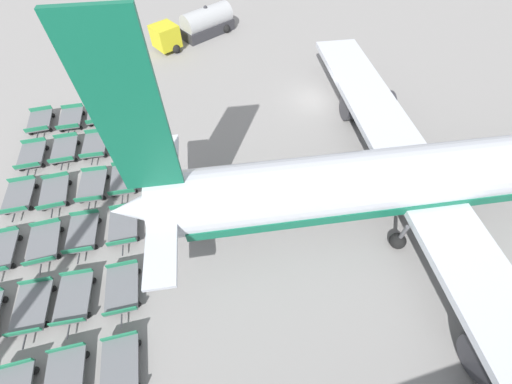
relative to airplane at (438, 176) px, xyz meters
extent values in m
plane|color=gray|center=(-12.86, -2.51, -2.91)|extent=(500.00, 500.00, 0.00)
cylinder|color=silver|center=(0.08, 0.63, 0.18)|extent=(8.15, 35.82, 3.80)
cone|color=silver|center=(-2.11, -17.04, 0.18)|extent=(4.14, 4.96, 3.61)
cube|color=#146B4C|center=(-2.02, -16.34, 6.34)|extent=(0.63, 2.86, 8.51)
cube|color=silver|center=(-2.02, -16.28, 0.75)|extent=(10.29, 2.78, 0.24)
cube|color=silver|center=(-0.10, -0.78, -0.67)|extent=(36.53, 8.30, 0.44)
cylinder|color=#333338|center=(-9.50, 0.79, -1.79)|extent=(2.63, 4.32, 2.14)
cube|color=#146B4C|center=(0.08, 0.63, -0.48)|extent=(7.79, 32.30, 0.68)
cylinder|color=#56565B|center=(2.42, -3.25, -1.59)|extent=(0.24, 0.24, 1.64)
sphere|color=black|center=(2.42, -3.25, -2.41)|extent=(1.00, 1.00, 1.00)
cylinder|color=#56565B|center=(-3.14, -2.56, -1.59)|extent=(0.24, 0.24, 1.64)
sphere|color=black|center=(-3.14, -2.56, -2.41)|extent=(1.00, 1.00, 1.00)
cube|color=yellow|center=(-25.46, -14.49, -1.41)|extent=(3.19, 3.20, 2.17)
cube|color=#333338|center=(-27.93, -9.64, -2.35)|extent=(4.87, 6.50, 1.11)
cylinder|color=#B7BABC|center=(-27.93, -9.64, -1.23)|extent=(4.71, 6.22, 2.34)
sphere|color=#333338|center=(-27.93, -9.64, -0.06)|extent=(0.44, 0.44, 0.44)
sphere|color=black|center=(-26.61, -14.71, -2.46)|extent=(0.90, 0.90, 0.90)
sphere|color=black|center=(-24.61, -13.69, -2.46)|extent=(0.90, 0.90, 0.90)
sphere|color=black|center=(-29.74, -8.55, -2.46)|extent=(0.90, 0.90, 0.90)
sphere|color=black|center=(-27.75, -7.53, -2.46)|extent=(0.90, 0.90, 0.90)
cube|color=slate|center=(-15.56, -25.98, -2.36)|extent=(2.82, 1.76, 0.10)
cube|color=#237F56|center=(-14.20, -25.97, -2.15)|extent=(0.09, 1.73, 0.32)
cube|color=#237F56|center=(-16.92, -25.99, -2.15)|extent=(0.09, 1.73, 0.32)
cube|color=#333338|center=(-13.81, -25.96, -2.48)|extent=(0.70, 0.07, 0.06)
sphere|color=black|center=(-14.57, -26.71, -2.73)|extent=(0.36, 0.36, 0.36)
sphere|color=black|center=(-14.59, -25.23, -2.73)|extent=(0.36, 0.36, 0.36)
sphere|color=black|center=(-16.54, -26.72, -2.73)|extent=(0.36, 0.36, 0.36)
sphere|color=black|center=(-16.55, -25.25, -2.73)|extent=(0.36, 0.36, 0.36)
cube|color=slate|center=(-11.45, -26.00, -2.36)|extent=(2.85, 1.80, 0.10)
cube|color=#237F56|center=(-10.08, -26.03, -2.15)|extent=(0.12, 1.74, 0.32)
cube|color=#237F56|center=(-12.81, -25.96, -2.15)|extent=(0.12, 1.74, 0.32)
cube|color=#333338|center=(-9.69, -26.04, -2.48)|extent=(0.70, 0.08, 0.06)
sphere|color=black|center=(-10.48, -26.76, -2.73)|extent=(0.36, 0.36, 0.36)
sphere|color=black|center=(-10.45, -25.28, -2.73)|extent=(0.36, 0.36, 0.36)
sphere|color=black|center=(-12.44, -26.71, -2.73)|extent=(0.36, 0.36, 0.36)
sphere|color=black|center=(-12.41, -25.24, -2.73)|extent=(0.36, 0.36, 0.36)
cube|color=slate|center=(-7.46, -26.22, -2.36)|extent=(2.87, 1.84, 0.10)
cube|color=#237F56|center=(-6.10, -26.27, -2.15)|extent=(0.15, 1.74, 0.32)
cube|color=#237F56|center=(-8.83, -26.17, -2.15)|extent=(0.15, 1.74, 0.32)
cube|color=#333338|center=(-5.71, -26.29, -2.48)|extent=(0.70, 0.09, 0.06)
sphere|color=black|center=(-6.51, -26.99, -2.73)|extent=(0.36, 0.36, 0.36)
sphere|color=black|center=(-6.46, -25.52, -2.73)|extent=(0.36, 0.36, 0.36)
sphere|color=black|center=(-8.47, -26.92, -2.73)|extent=(0.36, 0.36, 0.36)
sphere|color=black|center=(-8.42, -25.45, -2.73)|extent=(0.36, 0.36, 0.36)
cube|color=#237F56|center=(-4.59, -26.53, -2.15)|extent=(0.13, 1.74, 0.32)
sphere|color=black|center=(-2.23, -25.86, -2.73)|extent=(0.36, 0.36, 0.36)
sphere|color=black|center=(-4.19, -25.80, -2.73)|extent=(0.36, 0.36, 0.36)
sphere|color=black|center=(-0.20, -25.89, -2.73)|extent=(0.36, 0.36, 0.36)
cube|color=slate|center=(-15.23, -23.52, -2.36)|extent=(2.90, 1.89, 0.10)
cube|color=#237F56|center=(-13.87, -23.59, -2.15)|extent=(0.18, 1.74, 0.32)
cube|color=#237F56|center=(-16.59, -23.44, -2.15)|extent=(0.18, 1.74, 0.32)
cube|color=#333338|center=(-13.48, -23.61, -2.48)|extent=(0.70, 0.10, 0.06)
sphere|color=black|center=(-14.29, -24.31, -2.73)|extent=(0.36, 0.36, 0.36)
sphere|color=black|center=(-14.21, -22.84, -2.73)|extent=(0.36, 0.36, 0.36)
sphere|color=black|center=(-16.25, -24.20, -2.73)|extent=(0.36, 0.36, 0.36)
sphere|color=black|center=(-16.17, -22.73, -2.73)|extent=(0.36, 0.36, 0.36)
cube|color=slate|center=(-11.42, -23.68, -2.36)|extent=(2.86, 1.83, 0.10)
cube|color=#237F56|center=(-10.06, -23.72, -2.15)|extent=(0.14, 1.74, 0.32)
cube|color=#237F56|center=(-12.79, -23.63, -2.15)|extent=(0.14, 1.74, 0.32)
cube|color=#333338|center=(-9.67, -23.74, -2.48)|extent=(0.70, 0.08, 0.06)
sphere|color=black|center=(-10.47, -24.45, -2.73)|extent=(0.36, 0.36, 0.36)
sphere|color=black|center=(-10.42, -22.97, -2.73)|extent=(0.36, 0.36, 0.36)
sphere|color=black|center=(-12.43, -24.38, -2.73)|extent=(0.36, 0.36, 0.36)
sphere|color=black|center=(-12.38, -22.91, -2.73)|extent=(0.36, 0.36, 0.36)
cube|color=slate|center=(-7.18, -23.93, -2.36)|extent=(2.81, 1.74, 0.10)
cube|color=#237F56|center=(-5.81, -23.93, -2.15)|extent=(0.08, 1.73, 0.32)
cube|color=#237F56|center=(-8.54, -23.94, -2.15)|extent=(0.08, 1.73, 0.32)
cube|color=#333338|center=(-5.42, -23.93, -2.48)|extent=(0.70, 0.06, 0.06)
sphere|color=black|center=(-6.19, -24.67, -2.73)|extent=(0.36, 0.36, 0.36)
sphere|color=black|center=(-6.20, -23.19, -2.73)|extent=(0.36, 0.36, 0.36)
sphere|color=black|center=(-8.16, -24.67, -2.73)|extent=(0.36, 0.36, 0.36)
sphere|color=black|center=(-8.16, -23.20, -2.73)|extent=(0.36, 0.36, 0.36)
cube|color=slate|center=(-3.17, -24.09, -2.36)|extent=(2.81, 1.74, 0.10)
cube|color=#237F56|center=(-1.81, -24.09, -2.15)|extent=(0.08, 1.73, 0.32)
cube|color=#237F56|center=(-4.53, -24.09, -2.15)|extent=(0.08, 1.73, 0.32)
cube|color=#333338|center=(-1.42, -24.09, -2.48)|extent=(0.70, 0.06, 0.06)
sphere|color=black|center=(-2.19, -24.83, -2.73)|extent=(0.36, 0.36, 0.36)
sphere|color=black|center=(-2.18, -23.35, -2.73)|extent=(0.36, 0.36, 0.36)
sphere|color=black|center=(-4.15, -24.82, -2.73)|extent=(0.36, 0.36, 0.36)
sphere|color=black|center=(-4.15, -23.35, -2.73)|extent=(0.36, 0.36, 0.36)
cube|color=slate|center=(0.78, -24.18, -2.36)|extent=(2.93, 1.94, 0.10)
cube|color=#237F56|center=(2.14, -24.29, -2.15)|extent=(0.21, 1.73, 0.32)
cube|color=#237F56|center=(-0.58, -24.08, -2.15)|extent=(0.21, 1.73, 0.32)
cube|color=#333338|center=(2.53, -24.31, -2.48)|extent=(0.70, 0.11, 0.06)
sphere|color=black|center=(1.71, -24.99, -2.73)|extent=(0.36, 0.36, 0.36)
sphere|color=black|center=(1.82, -23.52, -2.73)|extent=(0.36, 0.36, 0.36)
sphere|color=black|center=(-0.25, -24.85, -2.73)|extent=(0.36, 0.36, 0.36)
sphere|color=black|center=(-0.14, -23.38, -2.73)|extent=(0.36, 0.36, 0.36)
cube|color=#237F56|center=(3.57, -24.47, -2.15)|extent=(0.11, 1.73, 0.32)
sphere|color=black|center=(3.94, -25.21, -2.73)|extent=(0.36, 0.36, 0.36)
sphere|color=black|center=(3.96, -23.74, -2.73)|extent=(0.36, 0.36, 0.36)
cube|color=slate|center=(-15.34, -21.30, -2.36)|extent=(2.83, 1.78, 0.10)
cube|color=#237F56|center=(-13.98, -21.32, -2.15)|extent=(0.11, 1.73, 0.32)
cube|color=#237F56|center=(-16.71, -21.28, -2.15)|extent=(0.11, 1.73, 0.32)
cube|color=#333338|center=(-13.59, -21.32, -2.48)|extent=(0.70, 0.07, 0.06)
sphere|color=black|center=(-14.37, -22.05, -2.73)|extent=(0.36, 0.36, 0.36)
sphere|color=black|center=(-14.35, -20.58, -2.73)|extent=(0.36, 0.36, 0.36)
sphere|color=black|center=(-16.34, -22.02, -2.73)|extent=(0.36, 0.36, 0.36)
sphere|color=black|center=(-16.31, -20.54, -2.73)|extent=(0.36, 0.36, 0.36)
cube|color=slate|center=(-11.35, -21.44, -2.36)|extent=(2.95, 1.98, 0.10)
cube|color=#237F56|center=(-9.99, -21.57, -2.15)|extent=(0.23, 1.73, 0.32)
cube|color=#237F56|center=(-12.71, -21.32, -2.15)|extent=(0.23, 1.73, 0.32)
cube|color=#333338|center=(-9.61, -21.60, -2.48)|extent=(0.70, 0.12, 0.06)
sphere|color=black|center=(-10.44, -22.27, -2.73)|extent=(0.36, 0.36, 0.36)
sphere|color=black|center=(-10.31, -20.80, -2.73)|extent=(0.36, 0.36, 0.36)
sphere|color=black|center=(-12.39, -22.09, -2.73)|extent=(0.36, 0.36, 0.36)
sphere|color=black|center=(-12.26, -20.62, -2.73)|extent=(0.36, 0.36, 0.36)
cube|color=slate|center=(-7.11, -21.44, -2.36)|extent=(2.97, 2.02, 0.10)
cube|color=#237F56|center=(-5.76, -21.58, -2.15)|extent=(0.26, 1.73, 0.32)
cube|color=#237F56|center=(-8.47, -21.30, -2.15)|extent=(0.26, 1.73, 0.32)
cube|color=#333338|center=(-5.37, -21.62, -2.48)|extent=(0.70, 0.13, 0.06)
sphere|color=black|center=(-6.21, -22.28, -2.73)|extent=(0.36, 0.36, 0.36)
sphere|color=black|center=(-6.06, -20.81, -2.73)|extent=(0.36, 0.36, 0.36)
sphere|color=black|center=(-8.17, -22.07, -2.73)|extent=(0.36, 0.36, 0.36)
sphere|color=black|center=(-8.01, -20.61, -2.73)|extent=(0.36, 0.36, 0.36)
cube|color=slate|center=(-3.30, -21.87, -2.36)|extent=(2.94, 1.97, 0.10)
cube|color=#237F56|center=(-1.95, -21.98, -2.15)|extent=(0.23, 1.73, 0.32)
cube|color=#237F56|center=(-4.66, -21.75, -2.15)|extent=(0.23, 1.73, 0.32)
cube|color=#333338|center=(-1.56, -22.02, -2.48)|extent=(0.70, 0.12, 0.06)
sphere|color=black|center=(-2.39, -22.68, -2.73)|extent=(0.36, 0.36, 0.36)
sphere|color=black|center=(-2.26, -21.22, -2.73)|extent=(0.36, 0.36, 0.36)
sphere|color=black|center=(-4.34, -22.52, -2.73)|extent=(0.36, 0.36, 0.36)
sphere|color=black|center=(-4.22, -21.05, -2.73)|extent=(0.36, 0.36, 0.36)
cube|color=slate|center=(0.86, -22.06, -2.36)|extent=(2.96, 2.00, 0.10)
cube|color=#237F56|center=(2.22, -22.19, -2.15)|extent=(0.25, 1.73, 0.32)
cube|color=#237F56|center=(-0.50, -21.92, -2.15)|extent=(0.25, 1.73, 0.32)
cube|color=#333338|center=(2.60, -22.23, -2.48)|extent=(0.70, 0.13, 0.06)
sphere|color=black|center=(1.76, -22.89, -2.73)|extent=(0.36, 0.36, 0.36)
sphere|color=black|center=(1.91, -21.42, -2.73)|extent=(0.36, 0.36, 0.36)
sphere|color=black|center=(-0.19, -22.69, -2.73)|extent=(0.36, 0.36, 0.36)
sphere|color=black|center=(-0.05, -21.23, -2.73)|extent=(0.36, 0.36, 0.36)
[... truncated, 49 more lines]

